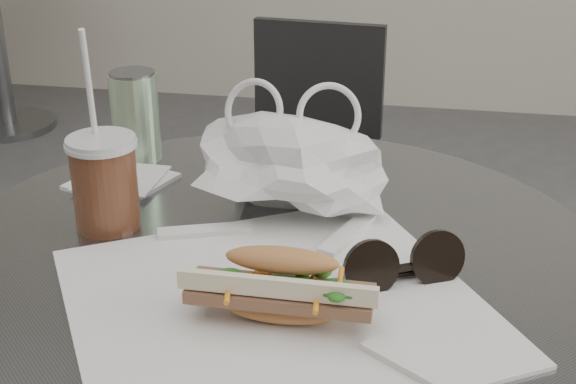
% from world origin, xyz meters
% --- Properties ---
extents(chair_far, '(0.40, 0.41, 0.75)m').
position_xyz_m(chair_far, '(-0.12, 1.14, 0.34)').
color(chair_far, '#2C2C2E').
rests_on(chair_far, ground).
extents(sandwich_paper, '(0.52, 0.51, 0.00)m').
position_xyz_m(sandwich_paper, '(0.03, 0.09, 0.74)').
color(sandwich_paper, white).
rests_on(sandwich_paper, cafe_table).
extents(banh_mi, '(0.21, 0.08, 0.07)m').
position_xyz_m(banh_mi, '(0.04, 0.07, 0.78)').
color(banh_mi, '#D28A4F').
rests_on(banh_mi, sandwich_paper).
extents(iced_coffee, '(0.08, 0.08, 0.24)m').
position_xyz_m(iced_coffee, '(-0.20, 0.23, 0.80)').
color(iced_coffee, brown).
rests_on(iced_coffee, cafe_table).
extents(sunglasses, '(0.13, 0.08, 0.06)m').
position_xyz_m(sunglasses, '(0.15, 0.15, 0.76)').
color(sunglasses, black).
rests_on(sunglasses, cafe_table).
extents(plastic_bag, '(0.23, 0.18, 0.11)m').
position_xyz_m(plastic_bag, '(0.00, 0.31, 0.80)').
color(plastic_bag, white).
rests_on(plastic_bag, cafe_table).
extents(napkin_stack, '(0.14, 0.14, 0.01)m').
position_xyz_m(napkin_stack, '(-0.23, 0.35, 0.74)').
color(napkin_stack, white).
rests_on(napkin_stack, cafe_table).
extents(drink_can, '(0.07, 0.07, 0.13)m').
position_xyz_m(drink_can, '(-0.24, 0.43, 0.80)').
color(drink_can, '#69A761').
rests_on(drink_can, cafe_table).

